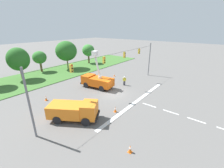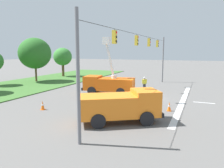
{
  "view_description": "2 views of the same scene",
  "coord_description": "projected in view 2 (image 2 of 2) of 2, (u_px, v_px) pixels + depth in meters",
  "views": [
    {
      "loc": [
        -17.99,
        -13.6,
        10.36
      ],
      "look_at": [
        1.1,
        1.23,
        1.12
      ],
      "focal_mm": 24.0,
      "sensor_mm": 36.0,
      "label": 1
    },
    {
      "loc": [
        -22.75,
        -5.98,
        5.03
      ],
      "look_at": [
        -1.64,
        2.8,
        1.56
      ],
      "focal_mm": 35.0,
      "sensor_mm": 36.0,
      "label": 2
    }
  ],
  "objects": [
    {
      "name": "utility_truck_bucket_lift",
      "position": [
        108.0,
        83.0,
        25.5
      ],
      "size": [
        3.29,
        6.21,
        6.58
      ],
      "color": "#D6560F",
      "rests_on": "ground"
    },
    {
      "name": "traffic_cone_foreground_left",
      "position": [
        43.0,
        105.0,
        18.81
      ],
      "size": [
        0.36,
        0.36,
        0.79
      ],
      "color": "orange",
      "rests_on": "ground"
    },
    {
      "name": "ground_plane",
      "position": [
        141.0,
        97.0,
        23.79
      ],
      "size": [
        200.0,
        200.0,
        0.0
      ],
      "primitive_type": "plane",
      "color": "#605E5B"
    },
    {
      "name": "signal_gantry",
      "position": [
        142.0,
        55.0,
        23.15
      ],
      "size": [
        26.2,
        0.33,
        7.2
      ],
      "color": "slate",
      "rests_on": "ground"
    },
    {
      "name": "traffic_cone_foreground_right",
      "position": [
        169.0,
        106.0,
        18.39
      ],
      "size": [
        0.36,
        0.36,
        0.8
      ],
      "color": "orange",
      "rests_on": "ground"
    },
    {
      "name": "grass_verge",
      "position": [
        17.0,
        87.0,
        30.62
      ],
      "size": [
        56.0,
        12.0,
        0.1
      ],
      "primitive_type": "cube",
      "color": "#3D6B2D",
      "rests_on": "ground"
    },
    {
      "name": "utility_truck_support_near",
      "position": [
        120.0,
        105.0,
        15.41
      ],
      "size": [
        5.04,
        6.13,
        2.28
      ],
      "color": "orange",
      "rests_on": "ground"
    },
    {
      "name": "lane_markings",
      "position": [
        198.0,
        102.0,
        21.59
      ],
      "size": [
        17.6,
        15.25,
        0.01
      ],
      "color": "silver",
      "rests_on": "ground"
    },
    {
      "name": "tree_far_east",
      "position": [
        35.0,
        53.0,
        35.12
      ],
      "size": [
        5.49,
        4.87,
        7.12
      ],
      "color": "brown",
      "rests_on": "ground"
    },
    {
      "name": "tree_east_end",
      "position": [
        63.0,
        57.0,
        42.38
      ],
      "size": [
        3.55,
        3.55,
        5.63
      ],
      "color": "brown",
      "rests_on": "ground"
    },
    {
      "name": "traffic_cone_mid_right",
      "position": [
        118.0,
        83.0,
        32.84
      ],
      "size": [
        0.36,
        0.36,
        0.6
      ],
      "color": "orange",
      "rests_on": "ground"
    },
    {
      "name": "road_worker",
      "position": [
        144.0,
        83.0,
        27.91
      ],
      "size": [
        0.43,
        0.55,
        1.77
      ],
      "color": "#383842",
      "rests_on": "ground"
    }
  ]
}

